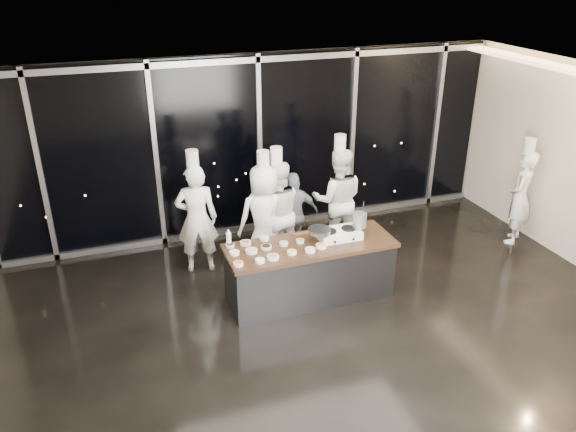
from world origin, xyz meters
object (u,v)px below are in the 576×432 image
at_px(stock_pot, 359,220).
at_px(chef_right, 338,199).
at_px(demo_counter, 310,271).
at_px(chef_center, 277,212).
at_px(guest, 294,215).
at_px(chef_far_left, 197,218).
at_px(chef_side, 520,196).
at_px(frying_pan, 319,231).
at_px(stove, 339,234).
at_px(chef_left, 264,216).

distance_m(stock_pot, chef_right, 1.33).
xyz_separation_m(demo_counter, chef_center, (-0.11, 1.21, 0.44)).
height_order(stock_pot, guest, guest).
relative_size(stock_pot, chef_far_left, 0.10).
bearing_deg(chef_center, guest, -163.64).
relative_size(guest, chef_side, 0.79).
relative_size(chef_center, chef_right, 0.97).
bearing_deg(chef_far_left, frying_pan, 148.26).
xyz_separation_m(stove, chef_center, (-0.57, 1.17, -0.08)).
relative_size(stock_pot, chef_center, 0.11).
xyz_separation_m(chef_left, chef_center, (0.23, 0.06, 0.00)).
xyz_separation_m(frying_pan, chef_center, (-0.25, 1.17, -0.18)).
bearing_deg(demo_counter, guest, 80.64).
xyz_separation_m(frying_pan, stock_pot, (0.63, -0.01, 0.08)).
bearing_deg(guest, stock_pot, 109.05).
bearing_deg(chef_center, stove, 117.90).
distance_m(chef_center, chef_right, 1.12).
bearing_deg(stock_pot, guest, 114.02).
xyz_separation_m(chef_far_left, chef_center, (1.27, -0.16, -0.03)).
xyz_separation_m(demo_counter, chef_far_left, (-1.38, 1.37, 0.47)).
relative_size(stove, stock_pot, 3.01).
xyz_separation_m(stove, frying_pan, (-0.32, -0.00, 0.10)).
relative_size(demo_counter, guest, 1.64).
bearing_deg(chef_side, chef_right, -56.29).
distance_m(stove, frying_pan, 0.33).
bearing_deg(chef_far_left, chef_side, -179.74).
relative_size(demo_counter, stove, 3.91).
height_order(frying_pan, chef_left, chef_left).
bearing_deg(chef_far_left, guest, -173.38).
height_order(demo_counter, stove, stove).
height_order(demo_counter, frying_pan, frying_pan).
distance_m(chef_left, chef_side, 4.49).
relative_size(chef_left, guest, 1.32).
xyz_separation_m(chef_far_left, guest, (1.59, -0.07, -0.17)).
bearing_deg(frying_pan, stove, 1.20).
bearing_deg(demo_counter, stock_pot, 2.09).
height_order(stove, chef_right, chef_right).
height_order(chef_left, guest, chef_left).
height_order(stock_pot, chef_far_left, chef_far_left).
height_order(demo_counter, chef_side, chef_side).
xyz_separation_m(stock_pot, chef_right, (0.23, 1.29, -0.23)).
height_order(chef_far_left, chef_left, chef_far_left).
bearing_deg(guest, demo_counter, 75.67).
bearing_deg(frying_pan, guest, 87.86).
relative_size(chef_left, chef_center, 0.99).
xyz_separation_m(demo_counter, chef_left, (-0.34, 1.15, 0.43)).
bearing_deg(chef_right, stove, 85.75).
distance_m(demo_counter, frying_pan, 0.63).
bearing_deg(stove, guest, 102.18).
xyz_separation_m(chef_far_left, chef_side, (5.49, -0.87, -0.06)).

